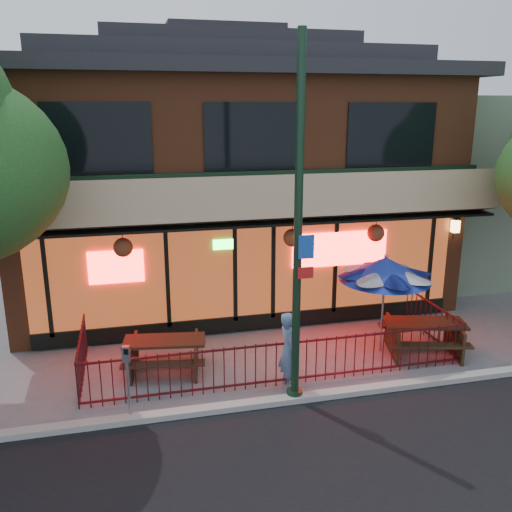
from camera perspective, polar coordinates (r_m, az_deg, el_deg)
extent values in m
plane|color=gray|center=(11.67, 3.46, -13.79)|extent=(80.00, 80.00, 0.00)
cube|color=#999993|center=(11.22, 4.23, -14.73)|extent=(80.00, 0.25, 0.12)
cube|color=brown|center=(17.36, -3.30, 7.34)|extent=(12.00, 8.00, 6.50)
cube|color=#59230F|center=(13.86, -0.23, -1.52)|extent=(11.00, 0.06, 2.60)
cube|color=#FF0C0C|center=(14.34, 8.82, 0.76)|extent=(2.60, 0.04, 0.90)
cube|color=#FF0C0C|center=(13.35, -14.51, -1.12)|extent=(1.30, 0.04, 0.80)
cube|color=tan|center=(12.96, 0.25, 5.93)|extent=(12.20, 1.33, 1.26)
cube|color=black|center=(12.93, -16.32, 11.77)|extent=(2.40, 0.06, 1.60)
cube|color=black|center=(13.27, -0.25, 12.46)|extent=(2.40, 0.06, 1.60)
cube|color=black|center=(14.52, 14.05, 12.27)|extent=(2.40, 0.06, 1.60)
cube|color=black|center=(14.30, -0.20, -6.92)|extent=(11.00, 0.12, 0.40)
cube|color=#FFC672|center=(15.71, 20.24, 2.94)|extent=(0.18, 0.18, 0.32)
cube|color=slate|center=(21.34, 21.17, 7.17)|extent=(6.00, 7.00, 6.00)
cube|color=#430E13|center=(11.41, 3.24, -9.15)|extent=(8.40, 0.04, 0.04)
cube|color=#430E13|center=(11.78, 3.18, -12.82)|extent=(8.40, 0.04, 0.04)
cube|color=#430E13|center=(12.24, -18.03, -8.16)|extent=(0.04, 2.60, 0.04)
cube|color=#430E13|center=(14.17, 18.25, -4.93)|extent=(0.04, 2.60, 0.04)
cylinder|color=#430E13|center=(11.60, 3.21, -11.17)|extent=(0.02, 0.02, 1.00)
cylinder|color=black|center=(10.04, 4.44, 2.79)|extent=(0.16, 0.16, 7.00)
cylinder|color=black|center=(11.29, 4.07, -14.31)|extent=(0.32, 0.32, 0.20)
cube|color=#194CB2|center=(10.01, 5.32, 0.96)|extent=(0.30, 0.02, 0.45)
cube|color=red|center=(10.15, 5.25, -1.77)|extent=(0.30, 0.02, 0.22)
cube|color=#3B2115|center=(12.43, -12.78, -10.34)|extent=(0.25, 1.28, 0.73)
cube|color=#3B2115|center=(12.31, -6.30, -10.30)|extent=(0.25, 1.28, 0.73)
cube|color=#3B2115|center=(12.20, -9.63, -8.79)|extent=(1.86, 1.00, 0.06)
cube|color=#3B2115|center=(11.84, -9.77, -11.17)|extent=(1.80, 0.54, 0.05)
cube|color=#3B2115|center=(12.81, -9.38, -9.00)|extent=(1.80, 0.54, 0.05)
cube|color=#352412|center=(13.42, 14.13, -8.33)|extent=(0.42, 1.33, 0.77)
cube|color=#352412|center=(13.81, 20.14, -8.14)|extent=(0.42, 1.33, 0.77)
cube|color=#352412|center=(13.45, 17.31, -6.73)|extent=(2.02, 1.25, 0.06)
cube|color=#352412|center=(13.07, 17.86, -8.95)|extent=(1.90, 0.77, 0.05)
cube|color=#352412|center=(14.08, 16.60, -7.04)|extent=(1.90, 0.77, 0.05)
cylinder|color=gray|center=(13.19, 13.19, -5.31)|extent=(0.05, 0.05, 2.22)
cone|color=navy|center=(12.88, 13.44, -1.32)|extent=(2.12, 2.12, 0.56)
sphere|color=gray|center=(12.80, 13.53, -0.02)|extent=(0.10, 0.10, 0.10)
imported|color=#4D719A|center=(11.37, 3.44, -9.88)|extent=(0.42, 0.62, 1.67)
cylinder|color=gray|center=(10.62, -13.26, -13.61)|extent=(0.06, 0.06, 1.22)
cube|color=gray|center=(10.29, -13.52, -10.00)|extent=(0.16, 0.15, 0.31)
cube|color=black|center=(10.21, -13.54, -9.80)|extent=(0.09, 0.03, 0.11)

